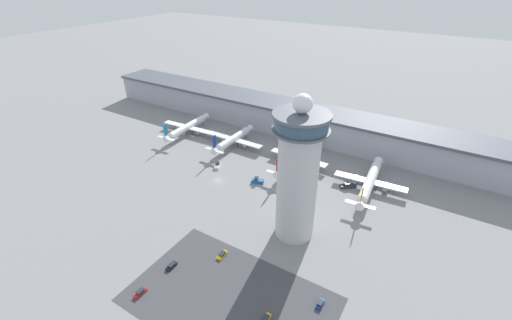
% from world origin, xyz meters
% --- Properties ---
extents(ground_plane, '(1000.00, 1000.00, 0.00)m').
position_xyz_m(ground_plane, '(0.00, 0.00, 0.00)').
color(ground_plane, gray).
extents(terminal_building, '(271.09, 25.00, 17.85)m').
position_xyz_m(terminal_building, '(0.00, 70.00, 9.02)').
color(terminal_building, '#A3A8B2').
rests_on(terminal_building, ground).
extents(control_tower, '(19.74, 19.74, 57.15)m').
position_xyz_m(control_tower, '(48.29, -14.45, 27.41)').
color(control_tower, '#BCBCC1').
rests_on(control_tower, ground).
extents(parking_lot_surface, '(64.00, 40.00, 0.01)m').
position_xyz_m(parking_lot_surface, '(44.98, -53.58, 0.00)').
color(parking_lot_surface, '#424247').
rests_on(parking_lot_surface, ground).
extents(airplane_gate_alpha, '(37.42, 40.86, 13.61)m').
position_xyz_m(airplane_gate_alpha, '(-48.44, 33.43, 4.54)').
color(airplane_gate_alpha, white).
rests_on(airplane_gate_alpha, ground).
extents(airplane_gate_bravo, '(36.86, 36.88, 13.69)m').
position_xyz_m(airplane_gate_bravo, '(-14.39, 34.26, 4.53)').
color(airplane_gate_bravo, silver).
rests_on(airplane_gate_bravo, ground).
extents(airplane_gate_charlie, '(32.17, 43.76, 13.60)m').
position_xyz_m(airplane_gate_charlie, '(26.73, 34.10, 4.64)').
color(airplane_gate_charlie, white).
rests_on(airplane_gate_charlie, ground).
extents(airplane_gate_delta, '(33.63, 43.82, 14.12)m').
position_xyz_m(airplane_gate_delta, '(65.47, 30.95, 4.54)').
color(airplane_gate_delta, white).
rests_on(airplane_gate_delta, ground).
extents(service_truck_catering, '(7.47, 6.64, 2.61)m').
position_xyz_m(service_truck_catering, '(56.48, 27.30, 0.90)').
color(service_truck_catering, black).
rests_on(service_truck_catering, ground).
extents(service_truck_fuel, '(4.53, 6.13, 2.57)m').
position_xyz_m(service_truck_fuel, '(-7.99, 10.23, 0.89)').
color(service_truck_fuel, black).
rests_on(service_truck_fuel, ground).
extents(service_truck_baggage, '(6.32, 4.24, 3.12)m').
position_xyz_m(service_truck_baggage, '(17.64, 8.32, 1.09)').
color(service_truck_baggage, black).
rests_on(service_truck_baggage, ground).
extents(car_white_wagon, '(1.90, 4.73, 1.50)m').
position_xyz_m(car_white_wagon, '(31.70, -39.66, 0.58)').
color(car_white_wagon, black).
rests_on(car_white_wagon, ground).
extents(car_black_suv, '(1.73, 4.43, 1.60)m').
position_xyz_m(car_black_suv, '(19.04, -66.86, 0.62)').
color(car_black_suv, black).
rests_on(car_black_suv, ground).
extents(car_maroon_suv, '(1.86, 4.16, 1.52)m').
position_xyz_m(car_maroon_suv, '(70.08, -40.53, 0.59)').
color(car_maroon_suv, black).
rests_on(car_maroon_suv, ground).
extents(car_grey_coupe, '(1.83, 4.24, 1.49)m').
position_xyz_m(car_grey_coupe, '(58.35, -53.90, 0.58)').
color(car_grey_coupe, black).
rests_on(car_grey_coupe, ground).
extents(car_green_van, '(1.87, 4.45, 1.48)m').
position_xyz_m(car_green_van, '(19.66, -53.25, 0.57)').
color(car_green_van, black).
rests_on(car_green_van, ground).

